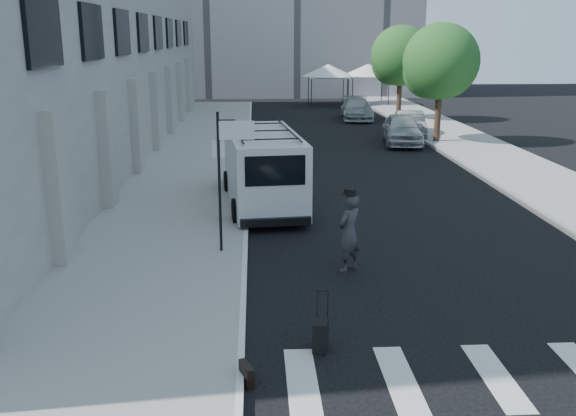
{
  "coord_description": "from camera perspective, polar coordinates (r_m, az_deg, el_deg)",
  "views": [
    {
      "loc": [
        -1.71,
        -12.25,
        5.44
      ],
      "look_at": [
        -0.92,
        2.97,
        1.3
      ],
      "focal_mm": 40.0,
      "sensor_mm": 36.0,
      "label": 1
    }
  ],
  "objects": [
    {
      "name": "tree_near",
      "position": [
        33.71,
        13.19,
        12.32
      ],
      "size": [
        3.8,
        3.83,
        6.03
      ],
      "color": "black",
      "rests_on": "ground"
    },
    {
      "name": "building_left",
      "position": [
        31.8,
        -21.7,
        15.18
      ],
      "size": [
        10.0,
        44.0,
        12.0
      ],
      "primitive_type": "cube",
      "color": "gray",
      "rests_on": "ground"
    },
    {
      "name": "ground",
      "position": [
        13.51,
        4.61,
        -8.6
      ],
      "size": [
        120.0,
        120.0,
        0.0
      ],
      "primitive_type": "plane",
      "color": "black",
      "rests_on": "ground"
    },
    {
      "name": "parked_car_c",
      "position": [
        42.8,
        6.14,
        8.76
      ],
      "size": [
        2.35,
        4.96,
        1.4
      ],
      "primitive_type": "imported",
      "rotation": [
        0.0,
        0.0,
        -0.08
      ],
      "color": "#A1A5A9",
      "rests_on": "ground"
    },
    {
      "name": "suitcase",
      "position": [
        11.58,
        2.92,
        -11.23
      ],
      "size": [
        0.33,
        0.44,
        1.09
      ],
      "rotation": [
        0.0,
        0.0,
        -0.23
      ],
      "color": "black",
      "rests_on": "ground"
    },
    {
      "name": "tree_far",
      "position": [
        42.44,
        9.82,
        13.01
      ],
      "size": [
        3.8,
        3.83,
        6.03
      ],
      "color": "black",
      "rests_on": "ground"
    },
    {
      "name": "tent_right",
      "position": [
        51.59,
        7.14,
        12.06
      ],
      "size": [
        4.0,
        4.0,
        3.2
      ],
      "color": "black",
      "rests_on": "ground"
    },
    {
      "name": "businessman",
      "position": [
        15.1,
        5.46,
        -2.2
      ],
      "size": [
        0.81,
        0.8,
        1.89
      ],
      "primitive_type": "imported",
      "rotation": [
        0.0,
        0.0,
        3.91
      ],
      "color": "#333335",
      "rests_on": "ground"
    },
    {
      "name": "sidewalk_right",
      "position": [
        34.4,
        15.29,
        5.69
      ],
      "size": [
        4.0,
        56.0,
        0.15
      ],
      "primitive_type": "cube",
      "color": "gray",
      "rests_on": "ground"
    },
    {
      "name": "tent_left",
      "position": [
        50.64,
        3.59,
        12.09
      ],
      "size": [
        4.0,
        4.0,
        3.2
      ],
      "color": "black",
      "rests_on": "ground"
    },
    {
      "name": "sidewalk_left",
      "position": [
        28.86,
        -7.99,
        4.34
      ],
      "size": [
        4.5,
        48.0,
        0.15
      ],
      "primitive_type": "cube",
      "color": "gray",
      "rests_on": "ground"
    },
    {
      "name": "cargo_van",
      "position": [
        20.83,
        -2.29,
        3.58
      ],
      "size": [
        2.78,
        6.62,
        2.42
      ],
      "rotation": [
        0.0,
        0.0,
        0.1
      ],
      "color": "silver",
      "rests_on": "ground"
    },
    {
      "name": "parked_car_b",
      "position": [
        36.1,
        10.78,
        7.35
      ],
      "size": [
        1.89,
        4.22,
        1.34
      ],
      "primitive_type": "imported",
      "rotation": [
        0.0,
        0.0,
        -0.12
      ],
      "color": "slate",
      "rests_on": "ground"
    },
    {
      "name": "parked_car_a",
      "position": [
        33.34,
        10.12,
        6.93
      ],
      "size": [
        2.39,
        4.76,
        1.56
      ],
      "primitive_type": "imported",
      "rotation": [
        0.0,
        0.0,
        -0.12
      ],
      "color": "#B1B4BA",
      "rests_on": "ground"
    },
    {
      "name": "sign_pole",
      "position": [
        15.71,
        -5.33,
        4.92
      ],
      "size": [
        1.03,
        0.07,
        3.5
      ],
      "color": "black",
      "rests_on": "sidewalk_left"
    },
    {
      "name": "briefcase",
      "position": [
        10.65,
        -3.72,
        -14.52
      ],
      "size": [
        0.26,
        0.45,
        0.34
      ],
      "primitive_type": "cube",
      "rotation": [
        0.0,
        0.0,
        0.35
      ],
      "color": "black",
      "rests_on": "ground"
    }
  ]
}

